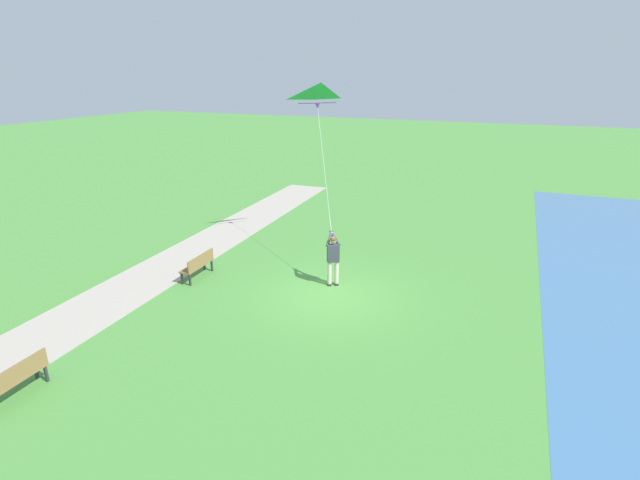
{
  "coord_description": "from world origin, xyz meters",
  "views": [
    {
      "loc": [
        -5.01,
        13.04,
        6.84
      ],
      "look_at": [
        0.1,
        0.61,
        2.09
      ],
      "focal_mm": 26.72,
      "sensor_mm": 36.0,
      "label": 1
    }
  ],
  "objects_px": {
    "flying_kite": "(321,97)",
    "person_kite_flyer": "(333,256)",
    "park_bench_far_walkway": "(14,378)",
    "park_bench_near_walkway": "(198,264)"
  },
  "relations": [
    {
      "from": "flying_kite",
      "to": "person_kite_flyer",
      "type": "bearing_deg",
      "value": 118.7
    },
    {
      "from": "flying_kite",
      "to": "park_bench_far_walkway",
      "type": "distance_m",
      "value": 12.98
    },
    {
      "from": "person_kite_flyer",
      "to": "flying_kite",
      "type": "bearing_deg",
      "value": -61.3
    },
    {
      "from": "person_kite_flyer",
      "to": "park_bench_far_walkway",
      "type": "relative_size",
      "value": 1.21
    },
    {
      "from": "person_kite_flyer",
      "to": "park_bench_far_walkway",
      "type": "bearing_deg",
      "value": 62.27
    },
    {
      "from": "person_kite_flyer",
      "to": "park_bench_near_walkway",
      "type": "distance_m",
      "value": 4.75
    },
    {
      "from": "person_kite_flyer",
      "to": "park_bench_far_walkway",
      "type": "height_order",
      "value": "person_kite_flyer"
    },
    {
      "from": "flying_kite",
      "to": "park_bench_far_walkway",
      "type": "relative_size",
      "value": 3.05
    },
    {
      "from": "person_kite_flyer",
      "to": "flying_kite",
      "type": "distance_m",
      "value": 6.17
    },
    {
      "from": "person_kite_flyer",
      "to": "park_bench_near_walkway",
      "type": "height_order",
      "value": "person_kite_flyer"
    }
  ]
}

